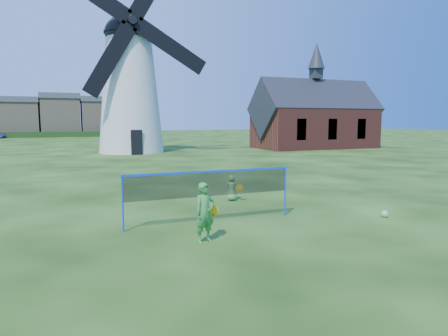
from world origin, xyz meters
name	(u,v)px	position (x,y,z in m)	size (l,w,h in m)	color
ground	(224,219)	(0.00, 0.00, 0.00)	(220.00, 220.00, 0.00)	black
windmill	(130,85)	(1.28, 26.67, 6.27)	(13.34, 5.96, 18.17)	white
chapel	(315,119)	(20.87, 25.49, 3.17)	(13.33, 6.47, 11.28)	brown
badminton_net	(210,184)	(-0.54, -0.29, 1.14)	(5.05, 0.05, 1.55)	blue
player_girl	(205,213)	(-1.29, -1.96, 0.74)	(0.73, 0.49, 1.49)	#388E3B
player_boy	(232,188)	(1.30, 2.45, 0.49)	(0.64, 0.46, 0.98)	#579C4B
play_ball	(385,214)	(4.70, -1.67, 0.11)	(0.22, 0.22, 0.22)	green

